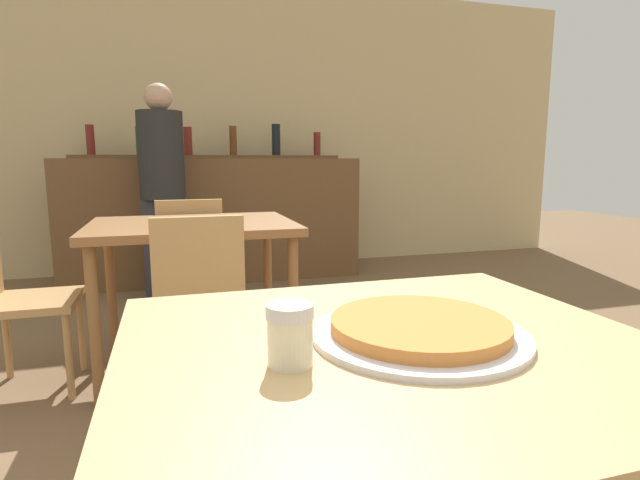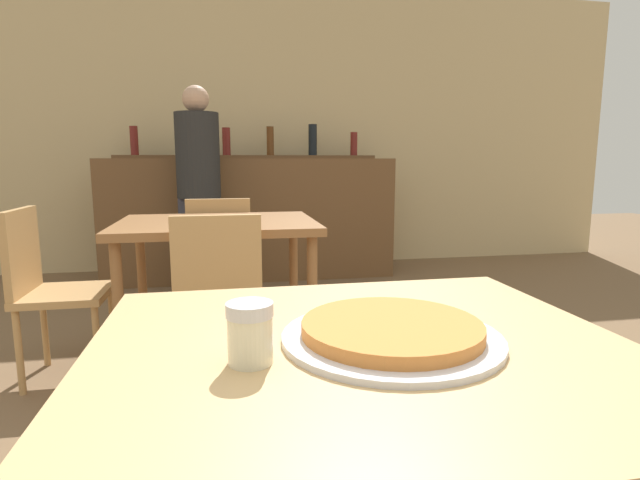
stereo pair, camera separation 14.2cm
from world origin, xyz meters
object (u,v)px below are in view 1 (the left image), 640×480
object	(u,v)px
chair_far_side_back	(190,257)
person_standing	(163,185)
chair_far_side_left	(12,289)
chair_far_side_front	(202,308)
pizza_tray	(419,329)
cheese_shaker	(290,334)

from	to	relation	value
chair_far_side_back	person_standing	bearing A→B (deg)	-80.44
chair_far_side_back	chair_far_side_left	world-z (taller)	same
chair_far_side_front	person_standing	size ratio (longest dim) A/B	0.52
chair_far_side_left	pizza_tray	distance (m)	2.12
chair_far_side_back	pizza_tray	distance (m)	2.35
chair_far_side_left	person_standing	world-z (taller)	person_standing
pizza_tray	chair_far_side_left	bearing A→B (deg)	123.36
chair_far_side_back	cheese_shaker	size ratio (longest dim) A/B	8.48
chair_far_side_back	chair_far_side_left	size ratio (longest dim) A/B	1.00
chair_far_side_front	person_standing	bearing A→B (deg)	94.37
chair_far_side_front	chair_far_side_left	size ratio (longest dim) A/B	1.00
chair_far_side_front	person_standing	xyz separation A→B (m)	(-0.16, 2.03, 0.40)
chair_far_side_left	cheese_shaker	bearing A→B (deg)	-153.63
pizza_tray	cheese_shaker	bearing A→B (deg)	-168.07
person_standing	chair_far_side_front	bearing A→B (deg)	-85.63
chair_far_side_front	chair_far_side_left	bearing A→B (deg)	146.00
chair_far_side_left	person_standing	bearing A→B (deg)	-24.36
chair_far_side_left	pizza_tray	xyz separation A→B (m)	(1.16, -1.75, 0.28)
chair_far_side_back	cheese_shaker	xyz separation A→B (m)	(0.07, -2.37, 0.32)
chair_far_side_left	cheese_shaker	size ratio (longest dim) A/B	8.48
chair_far_side_back	person_standing	distance (m)	1.02
chair_far_side_left	pizza_tray	bearing A→B (deg)	-146.64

